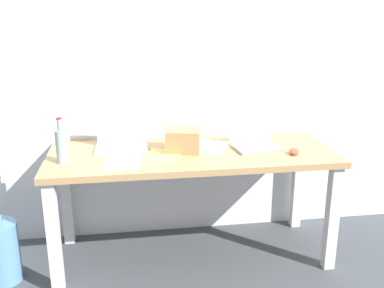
# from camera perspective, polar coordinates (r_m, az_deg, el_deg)

# --- Properties ---
(ground_plane) EXTENTS (8.00, 8.00, 0.00)m
(ground_plane) POSITION_cam_1_polar(r_m,az_deg,el_deg) (3.13, 0.00, -14.04)
(ground_plane) COLOR #42474C
(back_wall) EXTENTS (5.20, 0.08, 2.60)m
(back_wall) POSITION_cam_1_polar(r_m,az_deg,el_deg) (3.10, -1.15, 11.24)
(back_wall) COLOR white
(back_wall) RESTS_ON ground
(desk) EXTENTS (1.83, 0.71, 0.74)m
(desk) POSITION_cam_1_polar(r_m,az_deg,el_deg) (2.85, 0.00, -2.86)
(desk) COLOR tan
(desk) RESTS_ON ground
(laptop_left) EXTENTS (0.35, 0.25, 0.23)m
(laptop_left) POSITION_cam_1_polar(r_m,az_deg,el_deg) (2.89, -9.13, 0.28)
(laptop_left) COLOR silver
(laptop_left) RESTS_ON desk
(laptop_right) EXTENTS (0.32, 0.26, 0.21)m
(laptop_right) POSITION_cam_1_polar(r_m,az_deg,el_deg) (2.91, 8.20, 0.39)
(laptop_right) COLOR gray
(laptop_right) RESTS_ON desk
(beer_bottle) EXTENTS (0.07, 0.07, 0.27)m
(beer_bottle) POSITION_cam_1_polar(r_m,az_deg,el_deg) (2.69, -16.66, -0.14)
(beer_bottle) COLOR #99B7C1
(beer_bottle) RESTS_ON desk
(computer_mouse) EXTENTS (0.10, 0.12, 0.03)m
(computer_mouse) POSITION_cam_1_polar(r_m,az_deg,el_deg) (2.83, 13.15, -0.94)
(computer_mouse) COLOR #D84C38
(computer_mouse) RESTS_ON desk
(cardboard_box) EXTENTS (0.25, 0.22, 0.14)m
(cardboard_box) POSITION_cam_1_polar(r_m,az_deg,el_deg) (2.81, -1.18, 0.49)
(cardboard_box) COLOR tan
(cardboard_box) RESTS_ON desk
(paper_yellow_folder) EXTENTS (0.28, 0.34, 0.00)m
(paper_yellow_folder) POSITION_cam_1_polar(r_m,az_deg,el_deg) (2.72, -3.71, -1.61)
(paper_yellow_folder) COLOR #F4E06B
(paper_yellow_folder) RESTS_ON desk
(paper_sheet_front_left) EXTENTS (0.23, 0.31, 0.00)m
(paper_sheet_front_left) POSITION_cam_1_polar(r_m,az_deg,el_deg) (2.66, -9.05, -2.23)
(paper_sheet_front_left) COLOR white
(paper_sheet_front_left) RESTS_ON desk
(paper_sheet_near_back) EXTENTS (0.32, 0.36, 0.00)m
(paper_sheet_near_back) POSITION_cam_1_polar(r_m,az_deg,el_deg) (2.91, 2.32, -0.34)
(paper_sheet_near_back) COLOR white
(paper_sheet_near_back) RESTS_ON desk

